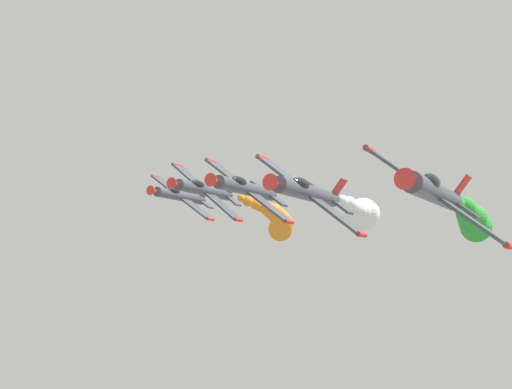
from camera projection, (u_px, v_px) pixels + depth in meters
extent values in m
cylinder|color=#474C56|center=(434.00, 193.00, 37.04)|extent=(1.54, 9.00, 1.54)
cone|color=red|center=(408.00, 180.00, 32.57)|extent=(1.47, 1.20, 1.47)
cube|color=#474C56|center=(435.00, 195.00, 37.41)|extent=(7.37, 1.90, 5.79)
cylinder|color=red|center=(508.00, 246.00, 35.37)|extent=(0.51, 1.40, 0.51)
cylinder|color=red|center=(370.00, 150.00, 39.45)|extent=(0.51, 1.40, 0.51)
cube|color=#474C56|center=(451.00, 200.00, 40.54)|extent=(3.11, 1.20, 2.48)
cube|color=red|center=(461.00, 187.00, 40.46)|extent=(1.09, 1.10, 1.35)
ellipsoid|color=black|center=(432.00, 181.00, 35.37)|extent=(1.06, 2.20, 1.04)
sphere|color=green|center=(458.00, 204.00, 42.90)|extent=(0.86, 0.86, 0.86)
sphere|color=green|center=(466.00, 207.00, 44.25)|extent=(1.25, 1.25, 1.25)
sphere|color=green|center=(468.00, 212.00, 45.70)|extent=(1.45, 1.45, 1.45)
sphere|color=green|center=(468.00, 214.00, 47.27)|extent=(1.60, 1.60, 1.60)
sphere|color=green|center=(475.00, 218.00, 48.59)|extent=(1.75, 1.75, 1.75)
sphere|color=green|center=(472.00, 221.00, 50.21)|extent=(2.04, 2.04, 2.04)
sphere|color=green|center=(474.00, 223.00, 51.69)|extent=(2.25, 2.25, 2.25)
sphere|color=green|center=(476.00, 226.00, 53.16)|extent=(2.45, 2.45, 2.45)
cylinder|color=#474C56|center=(308.00, 193.00, 46.59)|extent=(1.54, 9.00, 1.54)
cone|color=red|center=(274.00, 183.00, 42.12)|extent=(1.47, 1.20, 1.47)
cube|color=#474C56|center=(310.00, 195.00, 46.96)|extent=(7.37, 1.90, 5.79)
cylinder|color=red|center=(361.00, 234.00, 44.93)|extent=(0.51, 1.40, 0.51)
cylinder|color=red|center=(262.00, 158.00, 49.00)|extent=(0.51, 1.40, 0.51)
cube|color=#474C56|center=(331.00, 198.00, 50.09)|extent=(3.11, 1.20, 2.48)
cube|color=red|center=(338.00, 188.00, 50.01)|extent=(1.09, 1.10, 1.35)
ellipsoid|color=black|center=(301.00, 183.00, 44.92)|extent=(1.06, 2.20, 1.04)
sphere|color=white|center=(342.00, 201.00, 52.47)|extent=(0.98, 0.98, 0.98)
sphere|color=white|center=(349.00, 203.00, 53.96)|extent=(1.09, 1.09, 1.09)
sphere|color=white|center=(354.00, 207.00, 55.48)|extent=(1.23, 1.23, 1.23)
sphere|color=white|center=(358.00, 210.00, 57.00)|extent=(1.42, 1.42, 1.42)
sphere|color=white|center=(361.00, 210.00, 58.63)|extent=(1.78, 1.78, 1.78)
sphere|color=white|center=(366.00, 210.00, 60.16)|extent=(2.04, 2.04, 2.04)
sphere|color=white|center=(364.00, 212.00, 61.96)|extent=(2.19, 2.19, 2.19)
sphere|color=white|center=(366.00, 214.00, 63.54)|extent=(2.44, 2.44, 2.44)
sphere|color=white|center=(367.00, 214.00, 65.23)|extent=(2.43, 2.43, 2.43)
sphere|color=white|center=(364.00, 215.00, 67.07)|extent=(2.79, 2.79, 2.79)
sphere|color=white|center=(363.00, 213.00, 68.89)|extent=(2.98, 2.98, 2.98)
sphere|color=white|center=(360.00, 216.00, 70.71)|extent=(3.12, 3.12, 3.12)
sphere|color=white|center=(359.00, 215.00, 72.52)|extent=(3.22, 3.22, 3.22)
cylinder|color=#474C56|center=(247.00, 189.00, 56.93)|extent=(1.54, 9.00, 1.54)
cone|color=red|center=(214.00, 181.00, 52.46)|extent=(1.46, 1.20, 1.46)
cube|color=#474C56|center=(248.00, 190.00, 57.30)|extent=(7.48, 1.90, 5.65)
cylinder|color=red|center=(289.00, 222.00, 55.25)|extent=(0.50, 1.40, 0.50)
cylinder|color=red|center=(211.00, 161.00, 59.36)|extent=(0.50, 1.40, 0.50)
cube|color=#474C56|center=(269.00, 194.00, 60.43)|extent=(3.15, 1.20, 2.42)
cube|color=red|center=(275.00, 185.00, 60.36)|extent=(1.07, 1.10, 1.37)
ellipsoid|color=black|center=(239.00, 181.00, 55.27)|extent=(1.06, 2.20, 1.04)
cylinder|color=#474C56|center=(205.00, 190.00, 67.23)|extent=(1.55, 9.00, 1.55)
cone|color=red|center=(175.00, 184.00, 62.76)|extent=(1.47, 1.20, 1.47)
cube|color=#474C56|center=(207.00, 192.00, 67.60)|extent=(7.24, 1.90, 5.96)
cylinder|color=red|center=(238.00, 220.00, 65.58)|extent=(0.51, 1.40, 0.51)
cylinder|color=red|center=(177.00, 165.00, 69.62)|extent=(0.51, 1.40, 0.51)
cube|color=#474C56|center=(226.00, 194.00, 70.73)|extent=(3.06, 1.20, 2.54)
cube|color=red|center=(231.00, 187.00, 70.64)|extent=(1.12, 1.10, 1.33)
ellipsoid|color=black|center=(198.00, 184.00, 65.55)|extent=(1.06, 2.20, 1.05)
sphere|color=orange|center=(241.00, 198.00, 73.43)|extent=(0.84, 0.84, 0.84)
sphere|color=orange|center=(248.00, 201.00, 75.42)|extent=(1.22, 1.22, 1.22)
sphere|color=orange|center=(256.00, 204.00, 77.30)|extent=(1.26, 1.26, 1.26)
sphere|color=orange|center=(261.00, 205.00, 79.35)|extent=(1.61, 1.61, 1.61)
sphere|color=orange|center=(266.00, 208.00, 81.36)|extent=(1.64, 1.64, 1.64)
sphere|color=orange|center=(271.00, 211.00, 83.42)|extent=(1.89, 1.89, 1.89)
sphere|color=orange|center=(275.00, 213.00, 85.49)|extent=(2.19, 2.19, 2.19)
sphere|color=orange|center=(277.00, 215.00, 87.67)|extent=(2.29, 2.29, 2.29)
sphere|color=orange|center=(280.00, 219.00, 89.74)|extent=(2.56, 2.56, 2.56)
sphere|color=orange|center=(281.00, 221.00, 91.96)|extent=(2.81, 2.81, 2.81)
sphere|color=orange|center=(282.00, 223.00, 94.19)|extent=(2.98, 2.98, 2.98)
sphere|color=orange|center=(281.00, 226.00, 96.57)|extent=(3.10, 3.10, 3.10)
sphere|color=orange|center=(281.00, 228.00, 98.83)|extent=(3.24, 3.24, 3.24)
sphere|color=orange|center=(280.00, 229.00, 101.21)|extent=(3.56, 3.56, 3.56)
cylinder|color=#474C56|center=(181.00, 196.00, 78.15)|extent=(1.53, 9.00, 1.53)
cone|color=red|center=(154.00, 191.00, 73.68)|extent=(1.46, 1.20, 1.46)
cube|color=#474C56|center=(182.00, 197.00, 78.52)|extent=(7.64, 1.90, 5.43)
cylinder|color=red|center=(210.00, 219.00, 76.44)|extent=(0.50, 1.40, 0.50)
cylinder|color=red|center=(156.00, 177.00, 80.60)|extent=(0.50, 1.40, 0.50)
cube|color=#474C56|center=(200.00, 199.00, 81.65)|extent=(3.22, 1.20, 2.33)
cube|color=red|center=(204.00, 193.00, 81.59)|extent=(1.03, 1.10, 1.39)
ellipsoid|color=black|center=(174.00, 191.00, 76.49)|extent=(1.06, 2.20, 1.03)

